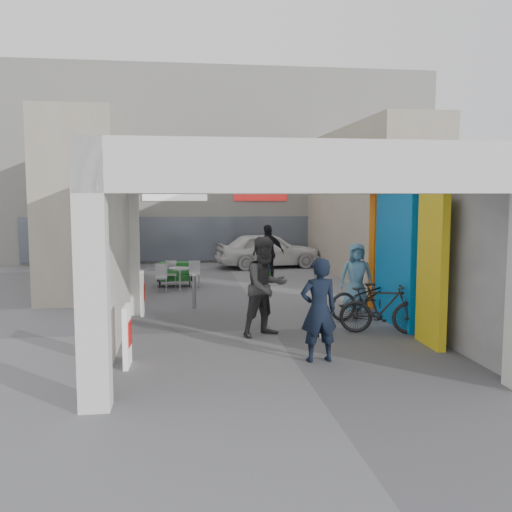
{
  "coord_description": "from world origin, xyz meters",
  "views": [
    {
      "loc": [
        -1.91,
        -11.4,
        2.77
      ],
      "look_at": [
        -0.2,
        1.0,
        1.44
      ],
      "focal_mm": 40.0,
      "sensor_mm": 36.0,
      "label": 1
    }
  ],
  "objects": [
    {
      "name": "produce_stand",
      "position": [
        -2.02,
        6.06,
        0.29
      ],
      "size": [
        1.1,
        0.6,
        0.72
      ],
      "rotation": [
        0.0,
        0.0,
        -0.36
      ],
      "color": "black",
      "rests_on": "ground"
    },
    {
      "name": "ground",
      "position": [
        0.0,
        0.0,
        0.0
      ],
      "size": [
        90.0,
        90.0,
        0.0
      ],
      "primitive_type": "plane",
      "color": "#5E5E64",
      "rests_on": "ground"
    },
    {
      "name": "advert_board_far",
      "position": [
        -2.75,
        1.91,
        0.51
      ],
      "size": [
        0.12,
        0.55,
        1.0
      ],
      "rotation": [
        0.0,
        0.0,
        0.04
      ],
      "color": "white",
      "rests_on": "ground"
    },
    {
      "name": "bicycle_rear",
      "position": [
        2.14,
        -0.6,
        0.51
      ],
      "size": [
        1.77,
        0.91,
        1.03
      ],
      "primitive_type": "imported",
      "rotation": [
        0.0,
        0.0,
        1.31
      ],
      "color": "black",
      "rests_on": "ground"
    },
    {
      "name": "man_elderly",
      "position": [
        2.36,
        1.79,
        0.81
      ],
      "size": [
        0.87,
        0.64,
        1.63
      ],
      "primitive_type": "imported",
      "rotation": [
        0.0,
        0.0,
        -0.16
      ],
      "color": "#5D95B6",
      "rests_on": "ground"
    },
    {
      "name": "plaza_bldg_left",
      "position": [
        -4.5,
        7.5,
        2.5
      ],
      "size": [
        2.0,
        9.0,
        5.0
      ],
      "primitive_type": "cube",
      "color": "#A7A08B",
      "rests_on": "ground"
    },
    {
      "name": "bollard_center",
      "position": [
        0.06,
        2.48,
        0.46
      ],
      "size": [
        0.09,
        0.09,
        0.91
      ],
      "primitive_type": "cylinder",
      "color": "gray",
      "rests_on": "ground"
    },
    {
      "name": "crate_stack",
      "position": [
        1.0,
        7.32,
        0.28
      ],
      "size": [
        0.55,
        0.49,
        0.56
      ],
      "rotation": [
        0.0,
        0.0,
        -0.38
      ],
      "color": "#175323",
      "rests_on": "ground"
    },
    {
      "name": "white_van",
      "position": [
        1.54,
        10.19,
        0.68
      ],
      "size": [
        4.16,
        2.12,
        1.36
      ],
      "primitive_type": "imported",
      "rotation": [
        0.0,
        0.0,
        1.7
      ],
      "color": "silver",
      "rests_on": "ground"
    },
    {
      "name": "border_collie",
      "position": [
        0.88,
        -0.67,
        0.27
      ],
      "size": [
        0.25,
        0.49,
        0.68
      ],
      "rotation": [
        0.0,
        0.0,
        0.27
      ],
      "color": "black",
      "rests_on": "ground"
    },
    {
      "name": "advert_board_near",
      "position": [
        -2.75,
        -2.16,
        0.51
      ],
      "size": [
        0.12,
        0.55,
        1.0
      ],
      "rotation": [
        0.0,
        0.0,
        -0.04
      ],
      "color": "white",
      "rests_on": "ground"
    },
    {
      "name": "bollard_left",
      "position": [
        -1.53,
        2.51,
        0.41
      ],
      "size": [
        0.09,
        0.09,
        0.83
      ],
      "primitive_type": "cylinder",
      "color": "gray",
      "rests_on": "ground"
    },
    {
      "name": "man_crates",
      "position": [
        1.0,
        6.73,
        0.92
      ],
      "size": [
        1.15,
        0.7,
        1.84
      ],
      "primitive_type": "imported",
      "rotation": [
        0.0,
        0.0,
        3.39
      ],
      "color": "black",
      "rests_on": "ground"
    },
    {
      "name": "bicycle_front",
      "position": [
        2.3,
        0.77,
        0.5
      ],
      "size": [
        2.01,
        1.11,
        1.0
      ],
      "primitive_type": "imported",
      "rotation": [
        0.0,
        0.0,
        1.82
      ],
      "color": "black",
      "rests_on": "ground"
    },
    {
      "name": "far_building",
      "position": [
        -0.0,
        13.99,
        3.99
      ],
      "size": [
        18.0,
        4.08,
        8.0
      ],
      "color": "white",
      "rests_on": "ground"
    },
    {
      "name": "man_with_dog",
      "position": [
        0.4,
        -2.3,
        0.87
      ],
      "size": [
        0.67,
        0.48,
        1.75
      ],
      "primitive_type": "imported",
      "rotation": [
        0.0,
        0.0,
        3.24
      ],
      "color": "black",
      "rests_on": "ground"
    },
    {
      "name": "cafe_set",
      "position": [
        -1.97,
        5.51,
        0.28
      ],
      "size": [
        1.32,
        1.06,
        0.8
      ],
      "rotation": [
        0.0,
        0.0,
        -0.1
      ],
      "color": "#A7A8AC",
      "rests_on": "ground"
    },
    {
      "name": "plaza_bldg_right",
      "position": [
        4.5,
        7.5,
        2.5
      ],
      "size": [
        2.0,
        9.0,
        5.0
      ],
      "primitive_type": "cube",
      "color": "#A7A08B",
      "rests_on": "ground"
    },
    {
      "name": "man_back_turned",
      "position": [
        -0.2,
        -0.44,
        0.98
      ],
      "size": [
        1.19,
        1.09,
        1.97
      ],
      "primitive_type": "imported",
      "rotation": [
        0.0,
        0.0,
        0.45
      ],
      "color": "#38383A",
      "rests_on": "ground"
    },
    {
      "name": "arcade_canopy",
      "position": [
        0.54,
        -0.82,
        2.3
      ],
      "size": [
        6.4,
        6.45,
        6.4
      ],
      "color": "silver",
      "rests_on": "ground"
    },
    {
      "name": "bollard_right",
      "position": [
        1.54,
        2.53,
        0.44
      ],
      "size": [
        0.09,
        0.09,
        0.88
      ],
      "primitive_type": "cylinder",
      "color": "gray",
      "rests_on": "ground"
    }
  ]
}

